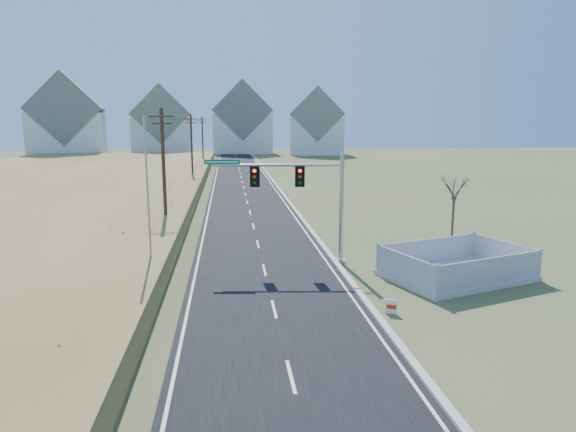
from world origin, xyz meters
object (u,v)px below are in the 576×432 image
object	(u,v)px
fence_enclosure	(456,272)
bare_tree	(455,186)
traffic_signal_mast	(309,194)
flagpole	(149,218)
open_sign	(391,307)

from	to	relation	value
fence_enclosure	bare_tree	xyz separation A→B (m)	(2.57, 6.37, 3.67)
traffic_signal_mast	bare_tree	distance (m)	10.11
traffic_signal_mast	flagpole	xyz separation A→B (m)	(-8.51, -2.62, -0.66)
traffic_signal_mast	bare_tree	world-z (taller)	traffic_signal_mast
fence_enclosure	bare_tree	size ratio (longest dim) A/B	1.66
flagpole	fence_enclosure	bearing A→B (deg)	-4.17
flagpole	bare_tree	distance (m)	19.02
traffic_signal_mast	fence_enclosure	bearing A→B (deg)	-21.18
bare_tree	fence_enclosure	bearing A→B (deg)	-112.02
flagpole	open_sign	bearing A→B (deg)	-28.28
bare_tree	traffic_signal_mast	bearing A→B (deg)	-165.11
open_sign	bare_tree	xyz separation A→B (m)	(7.56, 10.99, 3.65)
fence_enclosure	flagpole	size ratio (longest dim) A/B	0.99
bare_tree	flagpole	bearing A→B (deg)	-164.06
open_sign	flagpole	distance (m)	12.54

